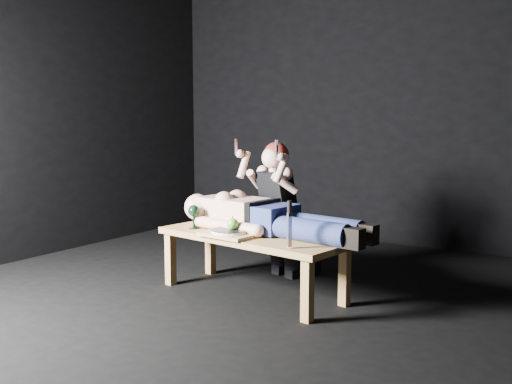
# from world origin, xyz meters

# --- Properties ---
(ground) EXTENTS (5.00, 5.00, 0.00)m
(ground) POSITION_xyz_m (0.00, 0.00, 0.00)
(ground) COLOR black
(ground) RESTS_ON ground
(back_wall) EXTENTS (5.00, 0.00, 5.00)m
(back_wall) POSITION_xyz_m (0.00, 2.50, 1.50)
(back_wall) COLOR black
(back_wall) RESTS_ON ground
(table) EXTENTS (1.51, 0.74, 0.45)m
(table) POSITION_xyz_m (-0.15, 0.22, 0.23)
(table) COLOR #A17D45
(table) RESTS_ON ground
(lying_man) EXTENTS (1.57, 0.68, 0.28)m
(lying_man) POSITION_xyz_m (-0.09, 0.34, 0.59)
(lying_man) COLOR #DFAB93
(lying_man) RESTS_ON table
(kneeling_woman) EXTENTS (0.78, 0.83, 1.13)m
(kneeling_woman) POSITION_xyz_m (-0.21, 0.77, 0.56)
(kneeling_woman) COLOR black
(kneeling_woman) RESTS_ON ground
(serving_tray) EXTENTS (0.42, 0.32, 0.02)m
(serving_tray) POSITION_xyz_m (-0.25, 0.08, 0.46)
(serving_tray) COLOR tan
(serving_tray) RESTS_ON table
(plate) EXTENTS (0.29, 0.29, 0.02)m
(plate) POSITION_xyz_m (-0.25, 0.08, 0.48)
(plate) COLOR white
(plate) RESTS_ON serving_tray
(apple) EXTENTS (0.08, 0.08, 0.08)m
(apple) POSITION_xyz_m (-0.23, 0.09, 0.54)
(apple) COLOR green
(apple) RESTS_ON plate
(goblet) EXTENTS (0.10, 0.10, 0.18)m
(goblet) POSITION_xyz_m (-0.64, 0.16, 0.54)
(goblet) COLOR black
(goblet) RESTS_ON table
(fork_flat) EXTENTS (0.03, 0.15, 0.01)m
(fork_flat) POSITION_xyz_m (-0.51, 0.10, 0.45)
(fork_flat) COLOR #B2B2B7
(fork_flat) RESTS_ON table
(knife_flat) EXTENTS (0.02, 0.15, 0.01)m
(knife_flat) POSITION_xyz_m (-0.11, 0.06, 0.45)
(knife_flat) COLOR #B2B2B7
(knife_flat) RESTS_ON table
(spoon_flat) EXTENTS (0.08, 0.14, 0.01)m
(spoon_flat) POSITION_xyz_m (-0.15, 0.13, 0.45)
(spoon_flat) COLOR #B2B2B7
(spoon_flat) RESTS_ON table
(carving_knife) EXTENTS (0.05, 0.05, 0.31)m
(carving_knife) POSITION_xyz_m (0.31, -0.05, 0.60)
(carving_knife) COLOR #B2B2B7
(carving_knife) RESTS_ON table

